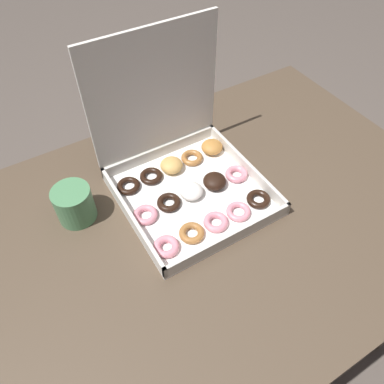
{
  "coord_description": "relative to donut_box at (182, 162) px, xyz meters",
  "views": [
    {
      "loc": [
        -0.34,
        -0.42,
        1.41
      ],
      "look_at": [
        -0.05,
        0.07,
        0.75
      ],
      "focal_mm": 35.0,
      "sensor_mm": 36.0,
      "label": 1
    }
  ],
  "objects": [
    {
      "name": "ground_plane",
      "position": [
        0.04,
        -0.12,
        -0.8
      ],
      "size": [
        8.0,
        8.0,
        0.0
      ],
      "primitive_type": "plane",
      "color": "#564C44"
    },
    {
      "name": "donut_box",
      "position": [
        0.0,
        0.0,
        0.0
      ],
      "size": [
        0.32,
        0.32,
        0.34
      ],
      "color": "white",
      "rests_on": "dining_table"
    },
    {
      "name": "dining_table",
      "position": [
        0.04,
        -0.12,
        -0.18
      ],
      "size": [
        1.06,
        0.78,
        0.74
      ],
      "color": "#4C3D2D",
      "rests_on": "ground_plane"
    },
    {
      "name": "coffee_mug",
      "position": [
        -0.25,
        0.03,
        -0.02
      ],
      "size": [
        0.08,
        0.08,
        0.08
      ],
      "color": "#4C8456",
      "rests_on": "dining_table"
    }
  ]
}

